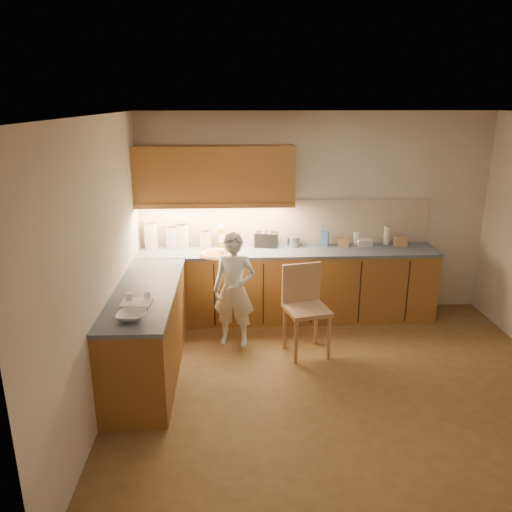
# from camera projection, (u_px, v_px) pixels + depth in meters

# --- Properties ---
(room) EXTENTS (4.54, 4.50, 2.62)m
(room) POSITION_uv_depth(u_px,v_px,m) (352.00, 223.00, 4.45)
(room) COLOR brown
(room) RESTS_ON ground
(l_counter) EXTENTS (3.77, 2.62, 0.92)m
(l_counter) POSITION_uv_depth(u_px,v_px,m) (246.00, 298.00, 5.96)
(l_counter) COLOR #93612B
(l_counter) RESTS_ON ground
(backsplash) EXTENTS (3.75, 0.02, 0.58)m
(backsplash) POSITION_uv_depth(u_px,v_px,m) (286.00, 222.00, 6.46)
(backsplash) COLOR beige
(backsplash) RESTS_ON l_counter
(upper_cabinets) EXTENTS (1.95, 0.36, 0.73)m
(upper_cabinets) POSITION_uv_depth(u_px,v_px,m) (215.00, 175.00, 6.08)
(upper_cabinets) COLOR #93612B
(upper_cabinets) RESTS_ON ground
(pizza_on_board) EXTENTS (0.44, 0.44, 0.18)m
(pizza_on_board) POSITION_uv_depth(u_px,v_px,m) (218.00, 254.00, 6.04)
(pizza_on_board) COLOR #A58252
(pizza_on_board) RESTS_ON l_counter
(child) EXTENTS (0.54, 0.42, 1.33)m
(child) POSITION_uv_depth(u_px,v_px,m) (234.00, 290.00, 5.65)
(child) COLOR white
(child) RESTS_ON ground
(wooden_chair) EXTENTS (0.53, 0.53, 1.00)m
(wooden_chair) POSITION_uv_depth(u_px,v_px,m) (305.00, 303.00, 5.52)
(wooden_chair) COLOR tan
(wooden_chair) RESTS_ON ground
(mixing_bowl) EXTENTS (0.27, 0.27, 0.06)m
(mixing_bowl) POSITION_uv_depth(u_px,v_px,m) (131.00, 316.00, 4.28)
(mixing_bowl) COLOR white
(mixing_bowl) RESTS_ON l_counter
(canister_a) EXTENTS (0.18, 0.18, 0.36)m
(canister_a) POSITION_uv_depth(u_px,v_px,m) (151.00, 234.00, 6.30)
(canister_a) COLOR white
(canister_a) RESTS_ON l_counter
(canister_b) EXTENTS (0.17, 0.17, 0.30)m
(canister_b) POSITION_uv_depth(u_px,v_px,m) (172.00, 236.00, 6.33)
(canister_b) COLOR silver
(canister_b) RESTS_ON l_counter
(canister_c) EXTENTS (0.18, 0.18, 0.33)m
(canister_c) POSITION_uv_depth(u_px,v_px,m) (182.00, 235.00, 6.34)
(canister_c) COLOR white
(canister_c) RESTS_ON l_counter
(canister_d) EXTENTS (0.15, 0.15, 0.24)m
(canister_d) POSITION_uv_depth(u_px,v_px,m) (206.00, 238.00, 6.35)
(canister_d) COLOR white
(canister_d) RESTS_ON l_counter
(oil_jug) EXTENTS (0.11, 0.09, 0.30)m
(oil_jug) POSITION_uv_depth(u_px,v_px,m) (221.00, 237.00, 6.34)
(oil_jug) COLOR gold
(oil_jug) RESTS_ON l_counter
(toaster) EXTENTS (0.32, 0.22, 0.19)m
(toaster) POSITION_uv_depth(u_px,v_px,m) (266.00, 240.00, 6.39)
(toaster) COLOR black
(toaster) RESTS_ON l_counter
(steel_pot) EXTENTS (0.17, 0.17, 0.13)m
(steel_pot) POSITION_uv_depth(u_px,v_px,m) (293.00, 241.00, 6.41)
(steel_pot) COLOR #A5A4A9
(steel_pot) RESTS_ON l_counter
(blue_box) EXTENTS (0.11, 0.10, 0.19)m
(blue_box) POSITION_uv_depth(u_px,v_px,m) (325.00, 238.00, 6.43)
(blue_box) COLOR #365BA3
(blue_box) RESTS_ON l_counter
(card_box_a) EXTENTS (0.16, 0.13, 0.10)m
(card_box_a) POSITION_uv_depth(u_px,v_px,m) (343.00, 243.00, 6.41)
(card_box_a) COLOR #A37B58
(card_box_a) RESTS_ON l_counter
(white_bottle) EXTENTS (0.06, 0.06, 0.17)m
(white_bottle) POSITION_uv_depth(u_px,v_px,m) (356.00, 239.00, 6.43)
(white_bottle) COLOR white
(white_bottle) RESTS_ON l_counter
(flat_pack) EXTENTS (0.22, 0.17, 0.08)m
(flat_pack) POSITION_uv_depth(u_px,v_px,m) (363.00, 243.00, 6.45)
(flat_pack) COLOR white
(flat_pack) RESTS_ON l_counter
(tall_jar) EXTENTS (0.08, 0.08, 0.25)m
(tall_jar) POSITION_uv_depth(u_px,v_px,m) (387.00, 235.00, 6.49)
(tall_jar) COLOR silver
(tall_jar) RESTS_ON l_counter
(card_box_b) EXTENTS (0.18, 0.15, 0.12)m
(card_box_b) POSITION_uv_depth(u_px,v_px,m) (401.00, 241.00, 6.43)
(card_box_b) COLOR #9B7A53
(card_box_b) RESTS_ON l_counter
(dough_cloth) EXTENTS (0.28, 0.23, 0.02)m
(dough_cloth) POSITION_uv_depth(u_px,v_px,m) (136.00, 303.00, 4.61)
(dough_cloth) COLOR white
(dough_cloth) RESTS_ON l_counter
(spice_jar_a) EXTENTS (0.08, 0.08, 0.09)m
(spice_jar_a) POSITION_uv_depth(u_px,v_px,m) (129.00, 297.00, 4.65)
(spice_jar_a) COLOR white
(spice_jar_a) RESTS_ON l_counter
(spice_jar_b) EXTENTS (0.06, 0.06, 0.07)m
(spice_jar_b) POSITION_uv_depth(u_px,v_px,m) (147.00, 295.00, 4.72)
(spice_jar_b) COLOR white
(spice_jar_b) RESTS_ON l_counter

